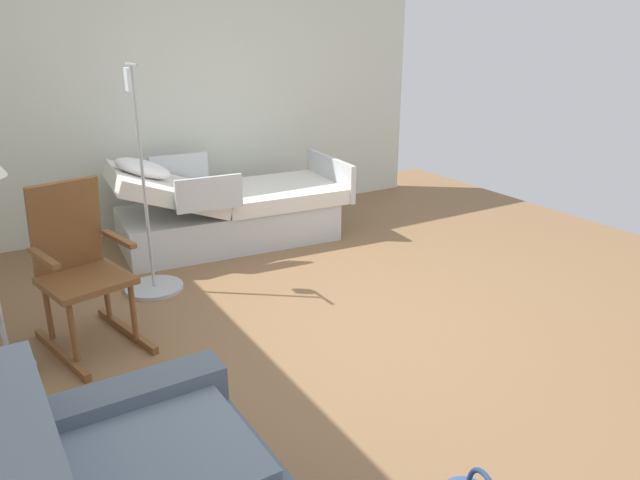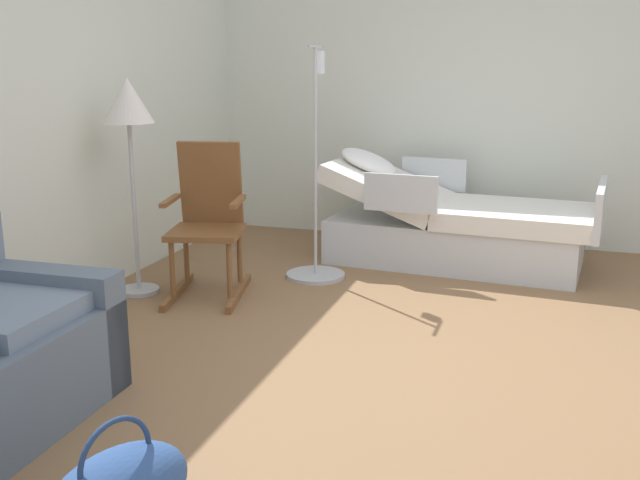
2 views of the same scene
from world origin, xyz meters
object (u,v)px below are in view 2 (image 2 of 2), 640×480
at_px(rocking_chair, 208,222).
at_px(iv_pole, 316,245).
at_px(floor_lamp, 129,116).
at_px(hospital_bed, 455,227).

height_order(rocking_chair, iv_pole, iv_pole).
bearing_deg(floor_lamp, hospital_bed, -53.97).
height_order(hospital_bed, floor_lamp, floor_lamp).
distance_m(rocking_chair, iv_pole, 0.87).
xyz_separation_m(hospital_bed, iv_pole, (-0.71, 0.93, -0.04)).
bearing_deg(iv_pole, rocking_chair, 134.81).
relative_size(rocking_chair, iv_pole, 0.62).
relative_size(floor_lamp, iv_pole, 0.88).
bearing_deg(rocking_chair, hospital_bed, -49.56).
xyz_separation_m(hospital_bed, rocking_chair, (-1.29, 1.52, 0.21)).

